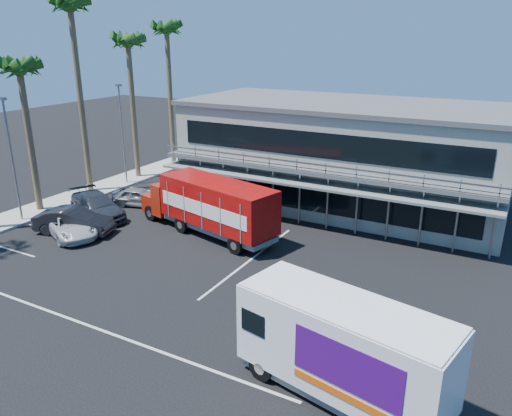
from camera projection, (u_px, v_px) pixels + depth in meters
The scene contains 15 objects.
ground at pixel (188, 274), 25.78m from camera, with size 120.00×120.00×0.00m, color black.
building at pixel (344, 154), 35.61m from camera, with size 22.40×12.00×7.30m.
curb_strip at pixel (73, 198), 37.51m from camera, with size 3.00×32.00×0.16m, color #A5A399.
palm_c at pixel (20, 76), 31.98m from camera, with size 2.80×2.80×10.75m.
palm_d at pixel (71, 18), 35.08m from camera, with size 2.80×2.80×14.75m.
palm_e at pixel (128, 50), 39.73m from camera, with size 2.80×2.80×12.25m.
palm_f at pixel (167, 37), 44.18m from camera, with size 2.80×2.80×13.25m.
light_pole_near at pixel (12, 155), 31.55m from camera, with size 0.50×0.25×8.09m.
light_pole_far at pixel (122, 130), 39.84m from camera, with size 0.50×0.25×8.09m.
red_truck at pixel (210, 205), 30.38m from camera, with size 10.57×4.81×3.47m.
white_van at pixel (343, 348), 16.50m from camera, with size 7.62×3.93×3.55m.
parked_car_b at pixel (74, 221), 30.81m from camera, with size 1.69×4.84×1.60m, color black.
parked_car_c at pixel (69, 225), 30.52m from camera, with size 2.25×4.88×1.36m, color silver.
parked_car_d at pixel (97, 206), 33.54m from camera, with size 2.24×5.52×1.60m, color #272C34.
parked_car_e at pixel (139, 197), 35.83m from camera, with size 1.57×3.90×1.33m, color gray.
Camera 1 is at (14.20, -18.72, 11.69)m, focal length 35.00 mm.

